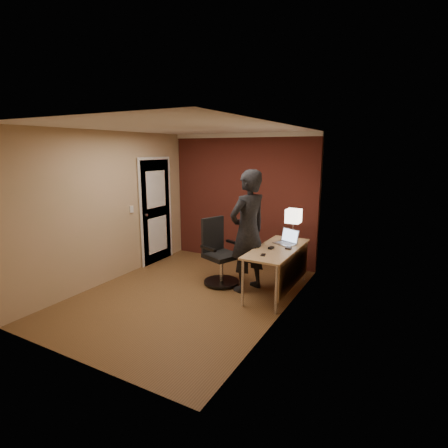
{
  "coord_description": "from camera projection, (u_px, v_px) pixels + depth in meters",
  "views": [
    {
      "loc": [
        2.92,
        -4.17,
        2.2
      ],
      "look_at": [
        0.35,
        0.55,
        1.05
      ],
      "focal_mm": 28.0,
      "sensor_mm": 36.0,
      "label": 1
    }
  ],
  "objects": [
    {
      "name": "room",
      "position": [
        220.0,
        194.0,
        6.57
      ],
      "size": [
        4.0,
        4.0,
        4.0
      ],
      "color": "brown",
      "rests_on": "ground"
    },
    {
      "name": "desk",
      "position": [
        282.0,
        256.0,
        5.32
      ],
      "size": [
        0.6,
        1.5,
        0.73
      ],
      "color": "tan",
      "rests_on": "ground"
    },
    {
      "name": "desk_lamp",
      "position": [
        293.0,
        216.0,
        5.6
      ],
      "size": [
        0.22,
        0.22,
        0.54
      ],
      "color": "silver",
      "rests_on": "desk"
    },
    {
      "name": "laptop",
      "position": [
        287.0,
        240.0,
        5.55
      ],
      "size": [
        0.41,
        0.37,
        0.23
      ],
      "color": "silver",
      "rests_on": "desk"
    },
    {
      "name": "mouse",
      "position": [
        271.0,
        248.0,
        5.27
      ],
      "size": [
        0.07,
        0.11,
        0.03
      ],
      "primitive_type": "cube",
      "rotation": [
        0.0,
        0.0,
        -0.11
      ],
      "color": "black",
      "rests_on": "desk"
    },
    {
      "name": "phone",
      "position": [
        263.0,
        255.0,
        4.96
      ],
      "size": [
        0.09,
        0.13,
        0.01
      ],
      "primitive_type": "cube",
      "rotation": [
        0.0,
        0.0,
        0.24
      ],
      "color": "black",
      "rests_on": "desk"
    },
    {
      "name": "wallet",
      "position": [
        288.0,
        248.0,
        5.28
      ],
      "size": [
        0.11,
        0.12,
        0.02
      ],
      "primitive_type": "cube",
      "rotation": [
        0.0,
        0.0,
        0.15
      ],
      "color": "black",
      "rests_on": "desk"
    },
    {
      "name": "office_chair",
      "position": [
        219.0,
        256.0,
        5.78
      ],
      "size": [
        0.63,
        0.68,
        1.08
      ],
      "color": "black",
      "rests_on": "ground"
    },
    {
      "name": "person",
      "position": [
        248.0,
        231.0,
        5.41
      ],
      "size": [
        0.68,
        0.82,
        1.91
      ],
      "primitive_type": "imported",
      "rotation": [
        0.0,
        0.0,
        -1.95
      ],
      "color": "black",
      "rests_on": "ground"
    }
  ]
}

